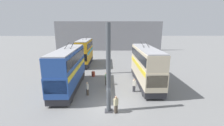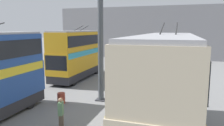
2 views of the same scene
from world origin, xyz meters
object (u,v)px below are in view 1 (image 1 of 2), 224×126
bus_right_far (85,51)px  bus_right_near (68,67)px  person_by_left_row (134,85)px  oil_drum (93,74)px  person_aisle_midway (106,78)px  person_by_right_row (87,88)px  bus_left_far (146,64)px  person_aisle_foreground (116,104)px

bus_right_far → bus_right_near: bearing=180.0°
person_by_left_row → oil_drum: person_by_left_row is taller
person_aisle_midway → person_by_right_row: person_aisle_midway is taller
bus_right_far → oil_drum: (-8.18, -2.62, -2.64)m
bus_left_far → person_aisle_midway: (-0.05, 5.56, -2.03)m
bus_right_near → person_aisle_foreground: size_ratio=5.83×
bus_left_far → person_aisle_midway: size_ratio=5.66×
person_by_right_row → person_aisle_foreground: bearing=-75.6°
person_aisle_midway → bus_right_far: bearing=-84.4°
bus_right_far → person_by_right_row: 15.57m
bus_right_near → person_aisle_foreground: (-5.85, -5.91, -2.10)m
bus_left_far → oil_drum: size_ratio=12.70×
bus_left_far → person_by_left_row: size_ratio=5.88×
person_aisle_midway → person_aisle_foreground: person_aisle_midway is taller
person_by_right_row → bus_left_far: bearing=-2.6°
oil_drum → person_aisle_midway: bearing=-149.5°
person_by_left_row → person_aisle_foreground: (-4.77, 2.52, 0.00)m
bus_left_far → person_aisle_midway: bus_left_far is taller
bus_right_near → bus_right_far: size_ratio=1.11×
person_aisle_foreground → person_aisle_midway: bearing=-29.5°
bus_left_far → person_aisle_midway: bearing=90.5°
bus_left_far → person_by_left_row: bearing=140.7°
bus_left_far → bus_right_far: 15.84m
oil_drum → person_by_left_row: bearing=-136.8°
bus_right_near → person_aisle_midway: size_ratio=5.61×
oil_drum → person_aisle_foreground: bearing=-163.3°
bus_left_far → person_by_left_row: (-2.43, 1.99, -2.07)m
bus_right_far → bus_left_far: bearing=-138.8°
person_by_left_row → person_aisle_midway: (2.38, 3.57, 0.04)m
bus_right_far → person_by_left_row: size_ratio=5.24×
person_aisle_midway → oil_drum: 4.45m
bus_right_near → bus_right_far: bearing=0.0°
person_aisle_midway → person_by_left_row: bearing=129.8°
person_by_right_row → oil_drum: 7.02m
bus_right_far → person_aisle_midway: 13.09m
person_aisle_midway → person_aisle_foreground: bearing=81.8°
bus_left_far → person_aisle_foreground: size_ratio=5.87×
person_aisle_foreground → oil_drum: person_aisle_foreground is taller
person_aisle_midway → person_aisle_foreground: 7.23m
person_by_left_row → person_aisle_foreground: person_aisle_foreground is taller
bus_right_far → person_by_left_row: bearing=-149.6°
bus_right_near → person_by_left_row: bearing=-97.3°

